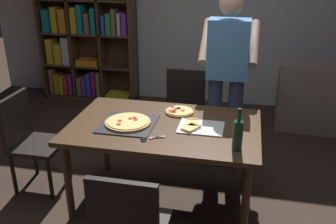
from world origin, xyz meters
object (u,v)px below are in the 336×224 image
(chair_far_side, at_px, (184,108))
(pepperoni_pizza_on_tray, at_px, (128,123))
(second_pizza_plain, at_px, (179,111))
(dining_table, at_px, (164,133))
(person_serving_pizza, at_px, (227,72))
(wine_bottle, at_px, (238,135))
(bookshelf, at_px, (84,34))
(chair_left_end, at_px, (29,136))
(kitchen_scissors, at_px, (148,138))

(chair_far_side, relative_size, pepperoni_pizza_on_tray, 2.07)
(chair_far_side, distance_m, second_pizza_plain, 0.75)
(dining_table, relative_size, person_serving_pizza, 0.88)
(wine_bottle, bearing_deg, dining_table, 152.96)
(bookshelf, xyz_separation_m, person_serving_pizza, (2.17, -1.62, 0.04))
(wine_bottle, bearing_deg, second_pizza_plain, 132.05)
(chair_far_side, relative_size, wine_bottle, 2.85)
(chair_left_end, relative_size, person_serving_pizza, 0.51)
(second_pizza_plain, bearing_deg, kitchen_scissors, -103.78)
(dining_table, relative_size, pepperoni_pizza_on_tray, 3.55)
(chair_left_end, height_order, bookshelf, bookshelf)
(dining_table, relative_size, chair_far_side, 1.71)
(dining_table, bearing_deg, wine_bottle, -27.04)
(bookshelf, relative_size, second_pizza_plain, 7.87)
(chair_far_side, xyz_separation_m, second_pizza_plain, (0.08, -0.70, 0.25))
(person_serving_pizza, distance_m, pepperoni_pizza_on_tray, 1.12)
(person_serving_pizza, bearing_deg, pepperoni_pizza_on_tray, -132.11)
(chair_far_side, bearing_deg, chair_left_end, -142.25)
(person_serving_pizza, bearing_deg, dining_table, -120.49)
(chair_left_end, bearing_deg, chair_far_side, 37.75)
(chair_left_end, height_order, pepperoni_pizza_on_tray, chair_left_end)
(bookshelf, bearing_deg, kitchen_scissors, -57.76)
(dining_table, distance_m, second_pizza_plain, 0.30)
(pepperoni_pizza_on_tray, xyz_separation_m, wine_bottle, (0.89, -0.25, 0.10))
(pepperoni_pizza_on_tray, bearing_deg, bookshelf, 120.65)
(chair_far_side, distance_m, pepperoni_pizza_on_tray, 1.10)
(dining_table, distance_m, chair_left_end, 1.27)
(wine_bottle, xyz_separation_m, second_pizza_plain, (-0.52, 0.58, -0.11))
(bookshelf, xyz_separation_m, pepperoni_pizza_on_tray, (1.44, -2.43, -0.19))
(person_serving_pizza, xyz_separation_m, second_pizza_plain, (-0.37, -0.48, -0.24))
(bookshelf, relative_size, kitchen_scissors, 9.96)
(dining_table, xyz_separation_m, second_pizza_plain, (0.08, 0.27, 0.09))
(chair_left_end, xyz_separation_m, person_serving_pizza, (1.70, 0.75, 0.49))
(dining_table, xyz_separation_m, kitchen_scissors, (-0.06, -0.28, 0.08))
(person_serving_pizza, relative_size, kitchen_scissors, 8.94)
(dining_table, bearing_deg, bookshelf, 126.10)
(chair_left_end, bearing_deg, second_pizza_plain, 11.57)
(dining_table, height_order, bookshelf, bookshelf)
(kitchen_scissors, relative_size, second_pizza_plain, 0.79)
(dining_table, height_order, kitchen_scissors, kitchen_scissors)
(pepperoni_pizza_on_tray, relative_size, kitchen_scissors, 2.22)
(chair_left_end, bearing_deg, dining_table, 0.00)
(bookshelf, distance_m, wine_bottle, 3.55)
(person_serving_pizza, height_order, kitchen_scissors, person_serving_pizza)
(chair_left_end, height_order, second_pizza_plain, chair_left_end)
(person_serving_pizza, xyz_separation_m, kitchen_scissors, (-0.50, -1.03, -0.24))
(second_pizza_plain, bearing_deg, chair_far_side, 96.19)
(bookshelf, xyz_separation_m, second_pizza_plain, (1.81, -2.10, -0.20))
(bookshelf, distance_m, person_serving_pizza, 2.71)
(chair_far_side, xyz_separation_m, kitchen_scissors, (-0.06, -1.25, 0.24))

